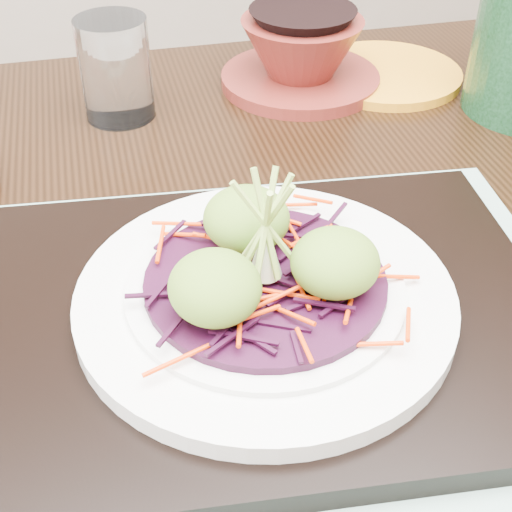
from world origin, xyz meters
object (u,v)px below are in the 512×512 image
object	(u,v)px
dining_table	(237,356)
white_plate	(265,296)
serving_tray	(265,315)
terracotta_bowl_set	(301,57)
yellow_plate	(385,74)
water_glass	(116,69)

from	to	relation	value
dining_table	white_plate	world-z (taller)	white_plate
serving_tray	terracotta_bowl_set	xyz separation A→B (m)	(0.16, 0.36, 0.02)
serving_tray	white_plate	world-z (taller)	white_plate
white_plate	serving_tray	bearing A→B (deg)	-56.31
serving_tray	yellow_plate	size ratio (longest dim) A/B	2.26
serving_tray	water_glass	size ratio (longest dim) A/B	3.83
dining_table	white_plate	distance (m)	0.16
yellow_plate	water_glass	bearing A→B (deg)	179.96
dining_table	terracotta_bowl_set	bearing A→B (deg)	64.51
yellow_plate	dining_table	bearing A→B (deg)	-133.83
terracotta_bowl_set	water_glass	bearing A→B (deg)	-176.45
terracotta_bowl_set	yellow_plate	world-z (taller)	terracotta_bowl_set
white_plate	terracotta_bowl_set	distance (m)	0.39
water_glass	serving_tray	bearing A→B (deg)	-82.88
serving_tray	water_glass	distance (m)	0.35
terracotta_bowl_set	dining_table	bearing A→B (deg)	-119.49
dining_table	yellow_plate	world-z (taller)	yellow_plate
serving_tray	dining_table	bearing A→B (deg)	98.50
terracotta_bowl_set	yellow_plate	bearing A→B (deg)	-7.41
dining_table	serving_tray	world-z (taller)	serving_tray
water_glass	dining_table	bearing A→B (deg)	-80.59
white_plate	terracotta_bowl_set	bearing A→B (deg)	65.99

